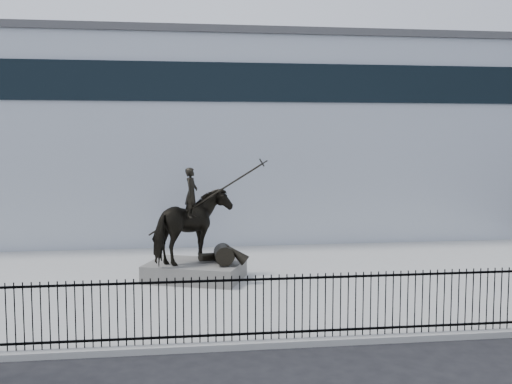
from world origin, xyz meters
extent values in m
plane|color=black|center=(0.00, 0.00, 0.00)|extent=(120.00, 120.00, 0.00)
cube|color=#9C9C99|center=(0.00, 7.00, 0.07)|extent=(30.00, 12.00, 0.15)
cube|color=#B1B9C1|center=(0.00, 20.00, 4.50)|extent=(44.00, 14.00, 9.00)
cube|color=black|center=(0.00, 1.25, 0.30)|extent=(22.00, 0.05, 0.05)
cube|color=black|center=(0.00, 1.25, 1.55)|extent=(22.00, 0.05, 0.05)
cube|color=black|center=(0.00, 1.25, 0.90)|extent=(22.00, 0.03, 1.50)
cube|color=#63605A|center=(-0.66, 7.24, 0.43)|extent=(3.50, 2.96, 0.56)
imported|color=black|center=(-0.66, 7.24, 1.89)|extent=(2.71, 2.91, 2.37)
imported|color=black|center=(-0.75, 7.27, 2.98)|extent=(0.56, 0.68, 1.60)
cylinder|color=black|center=(-0.36, 7.13, 2.73)|extent=(3.59, 1.39, 2.41)
camera|label=1|loc=(-1.24, -11.87, 4.75)|focal=42.00mm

